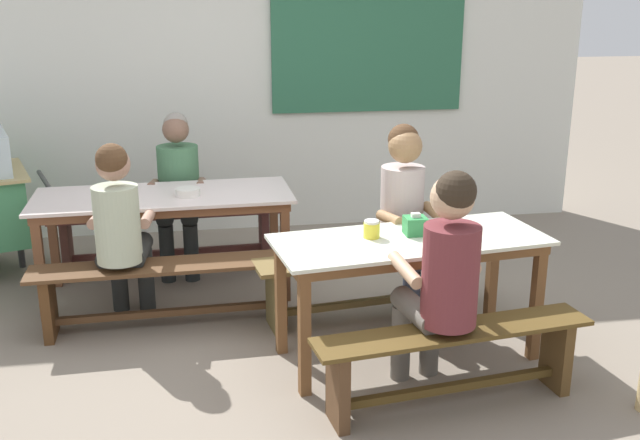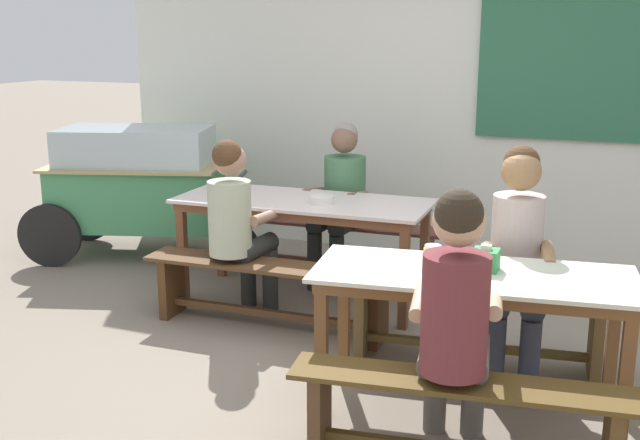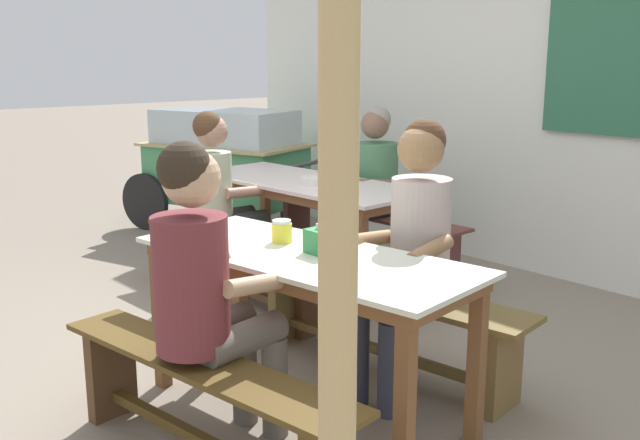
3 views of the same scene
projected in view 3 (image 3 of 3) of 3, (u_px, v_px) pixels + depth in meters
ground_plane at (247, 353)px, 3.95m from camera, size 40.00×40.00×0.00m
backdrop_wall at (535, 65)px, 5.23m from camera, size 6.17×0.23×2.89m
dining_table_far at (306, 191)px, 4.99m from camera, size 1.81×0.77×0.75m
dining_table_near at (305, 271)px, 3.16m from camera, size 1.65×0.84×0.75m
bench_far_back at (364, 231)px, 5.47m from camera, size 1.79×0.35×0.44m
bench_far_front at (238, 260)px, 4.68m from camera, size 1.72×0.36×0.44m
bench_near_back at (384, 315)px, 3.67m from camera, size 1.60×0.53×0.44m
bench_near_front at (203, 398)px, 2.80m from camera, size 1.52×0.46×0.44m
food_cart at (224, 159)px, 6.65m from camera, size 1.95×1.32×1.11m
person_near_front at (207, 282)px, 2.79m from camera, size 0.44×0.56×1.28m
person_right_near_table at (411, 241)px, 3.39m from camera, size 0.44×0.58×1.30m
person_left_back_turned at (222, 191)px, 4.84m from camera, size 0.42×0.55×1.24m
person_center_facing at (368, 181)px, 5.26m from camera, size 0.44×0.58×1.23m
tissue_box at (323, 241)px, 3.13m from camera, size 0.13×0.12×0.13m
condiment_jar at (282, 231)px, 3.31m from camera, size 0.09×0.09×0.10m
soup_bowl at (314, 181)px, 4.80m from camera, size 0.17×0.17×0.05m
wooden_support_post at (338, 268)px, 1.76m from camera, size 0.10×0.10×2.15m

